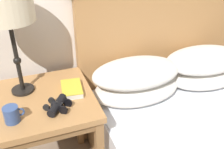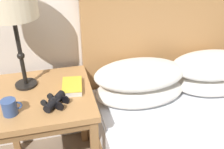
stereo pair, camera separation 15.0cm
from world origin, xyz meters
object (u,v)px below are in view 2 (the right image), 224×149
(table_lamp, at_px, (11,5))
(binoculars_pair, at_px, (55,101))
(nightstand, at_px, (44,106))
(book_on_nightstand, at_px, (72,86))
(coffee_mug, at_px, (10,107))

(table_lamp, relative_size, binoculars_pair, 3.74)
(nightstand, distance_m, binoculars_pair, 0.18)
(book_on_nightstand, xyz_separation_m, binoculars_pair, (-0.11, -0.14, 0.01))
(nightstand, distance_m, table_lamp, 0.59)
(nightstand, distance_m, book_on_nightstand, 0.20)
(nightstand, bearing_deg, binoculars_pair, -61.01)
(binoculars_pair, bearing_deg, coffee_mug, -173.71)
(nightstand, relative_size, book_on_nightstand, 3.39)
(coffee_mug, bearing_deg, table_lamp, 76.11)
(book_on_nightstand, relative_size, coffee_mug, 1.87)
(nightstand, xyz_separation_m, binoculars_pair, (0.07, -0.13, 0.11))
(coffee_mug, bearing_deg, binoculars_pair, 6.29)
(book_on_nightstand, height_order, binoculars_pair, binoculars_pair)
(book_on_nightstand, distance_m, coffee_mug, 0.37)
(nightstand, xyz_separation_m, coffee_mug, (-0.16, -0.15, 0.13))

